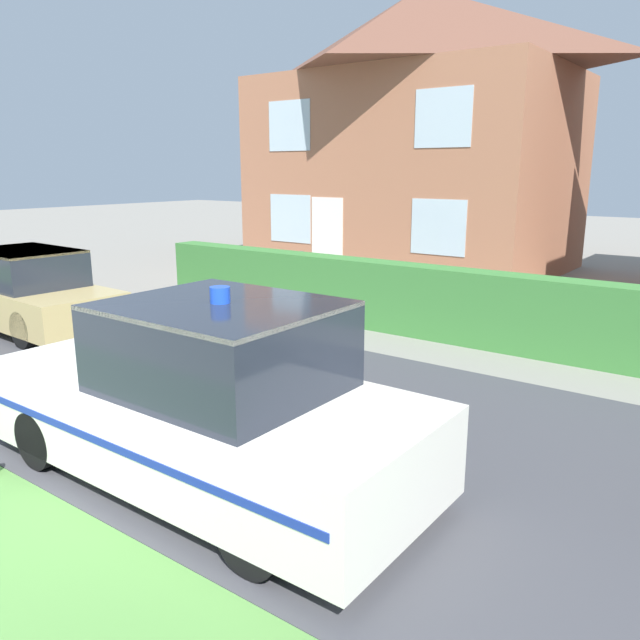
# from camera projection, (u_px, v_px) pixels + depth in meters

# --- Properties ---
(road_strip) EXTENTS (28.00, 5.46, 0.01)m
(road_strip) POSITION_uv_depth(u_px,v_px,m) (256.00, 403.00, 7.69)
(road_strip) COLOR #424247
(road_strip) RESTS_ON ground
(garden_hedge) EXTENTS (13.53, 0.54, 1.22)m
(garden_hedge) POSITION_uv_depth(u_px,v_px,m) (463.00, 306.00, 10.29)
(garden_hedge) COLOR #3D7F38
(garden_hedge) RESTS_ON ground
(police_car) EXTENTS (4.45, 1.81, 1.84)m
(police_car) POSITION_uv_depth(u_px,v_px,m) (206.00, 402.00, 5.65)
(police_car) COLOR black
(police_car) RESTS_ON road_strip
(neighbour_car_near) EXTENTS (4.39, 1.74, 1.43)m
(neighbour_car_near) POSITION_uv_depth(u_px,v_px,m) (24.00, 291.00, 11.22)
(neighbour_car_near) COLOR black
(neighbour_car_near) RESTS_ON road_strip
(house_left) EXTENTS (8.55, 6.28, 7.61)m
(house_left) POSITION_uv_depth(u_px,v_px,m) (417.00, 131.00, 17.68)
(house_left) COLOR #A86B4C
(house_left) RESTS_ON ground
(wheelie_bin) EXTENTS (0.75, 0.77, 1.16)m
(wheelie_bin) POSITION_uv_depth(u_px,v_px,m) (298.00, 282.00, 12.67)
(wheelie_bin) COLOR #474C8C
(wheelie_bin) RESTS_ON ground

